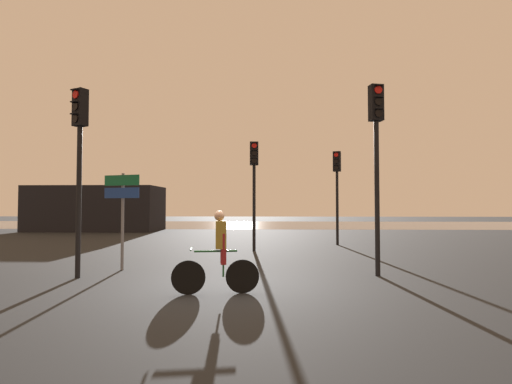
# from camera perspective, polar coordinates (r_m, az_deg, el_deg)

# --- Properties ---
(ground_plane) EXTENTS (120.00, 120.00, 0.00)m
(ground_plane) POSITION_cam_1_polar(r_m,az_deg,el_deg) (8.81, -4.62, -13.22)
(ground_plane) COLOR black
(water_strip) EXTENTS (80.00, 16.00, 0.01)m
(water_strip) POSITION_cam_1_polar(r_m,az_deg,el_deg) (37.87, 0.64, -4.67)
(water_strip) COLOR slate
(water_strip) RESTS_ON ground
(distant_building) EXTENTS (8.85, 4.00, 3.13)m
(distant_building) POSITION_cam_1_polar(r_m,az_deg,el_deg) (30.45, -21.82, -2.21)
(distant_building) COLOR black
(distant_building) RESTS_ON ground
(traffic_light_near_left) EXTENTS (0.40, 0.42, 4.54)m
(traffic_light_near_left) POSITION_cam_1_polar(r_m,az_deg,el_deg) (10.56, -23.91, 5.98)
(traffic_light_near_left) COLOR black
(traffic_light_near_left) RESTS_ON ground
(traffic_light_near_right) EXTENTS (0.36, 0.38, 4.73)m
(traffic_light_near_right) POSITION_cam_1_polar(r_m,az_deg,el_deg) (10.40, 16.84, 6.69)
(traffic_light_near_right) COLOR black
(traffic_light_near_right) RESTS_ON ground
(traffic_light_center) EXTENTS (0.34, 0.36, 4.20)m
(traffic_light_center) POSITION_cam_1_polar(r_m,az_deg,el_deg) (15.36, -0.28, 2.49)
(traffic_light_center) COLOR black
(traffic_light_center) RESTS_ON ground
(traffic_light_far_right) EXTENTS (0.39, 0.41, 4.18)m
(traffic_light_far_right) POSITION_cam_1_polar(r_m,az_deg,el_deg) (18.21, 11.50, 1.76)
(traffic_light_far_right) COLOR black
(traffic_light_far_right) RESTS_ON ground
(direction_sign_post) EXTENTS (1.06, 0.35, 2.60)m
(direction_sign_post) POSITION_cam_1_polar(r_m,az_deg,el_deg) (11.31, -18.58, -1.52)
(direction_sign_post) COLOR slate
(direction_sign_post) RESTS_ON ground
(cyclist) EXTENTS (1.69, 0.48, 1.62)m
(cyclist) POSITION_cam_1_polar(r_m,az_deg,el_deg) (7.92, -5.31, -8.48)
(cyclist) COLOR black
(cyclist) RESTS_ON ground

